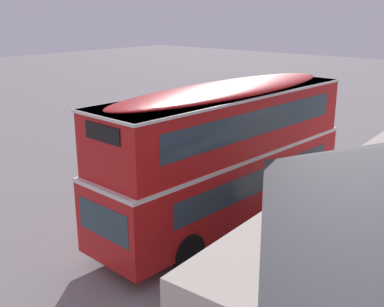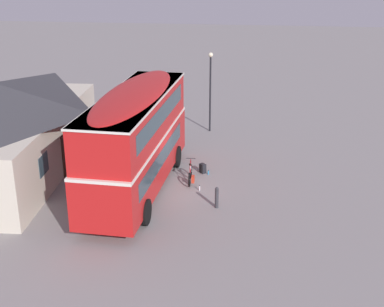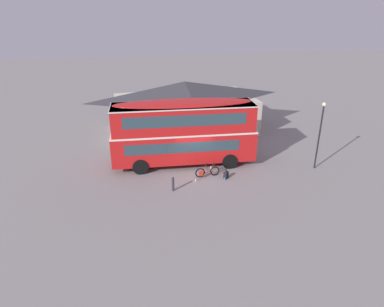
% 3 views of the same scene
% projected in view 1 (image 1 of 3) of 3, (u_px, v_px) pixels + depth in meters
% --- Properties ---
extents(ground_plane, '(120.00, 120.00, 0.00)m').
position_uv_depth(ground_plane, '(191.00, 217.00, 16.67)').
color(ground_plane, gray).
extents(double_decker_bus, '(10.30, 3.00, 4.79)m').
position_uv_depth(double_decker_bus, '(228.00, 149.00, 15.50)').
color(double_decker_bus, black).
rests_on(double_decker_bus, ground).
extents(touring_bicycle, '(1.72, 0.54, 1.05)m').
position_uv_depth(touring_bicycle, '(154.00, 205.00, 16.74)').
color(touring_bicycle, black).
rests_on(touring_bicycle, ground).
extents(backpack_on_ground, '(0.39, 0.39, 0.52)m').
position_uv_depth(backpack_on_ground, '(119.00, 216.00, 16.14)').
color(backpack_on_ground, black).
rests_on(backpack_on_ground, ground).
extents(water_bottle_clear_plastic, '(0.07, 0.07, 0.25)m').
position_uv_depth(water_bottle_clear_plastic, '(160.00, 201.00, 17.77)').
color(water_bottle_clear_plastic, silver).
rests_on(water_bottle_clear_plastic, ground).
extents(water_bottle_blue_sports, '(0.07, 0.07, 0.24)m').
position_uv_depth(water_bottle_blue_sports, '(117.00, 216.00, 16.51)').
color(water_bottle_blue_sports, '#338CBF').
rests_on(water_bottle_blue_sports, ground).
extents(kerb_bollard, '(0.16, 0.16, 0.97)m').
position_uv_depth(kerb_bollard, '(172.00, 175.00, 19.45)').
color(kerb_bollard, '#333338').
rests_on(kerb_bollard, ground).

